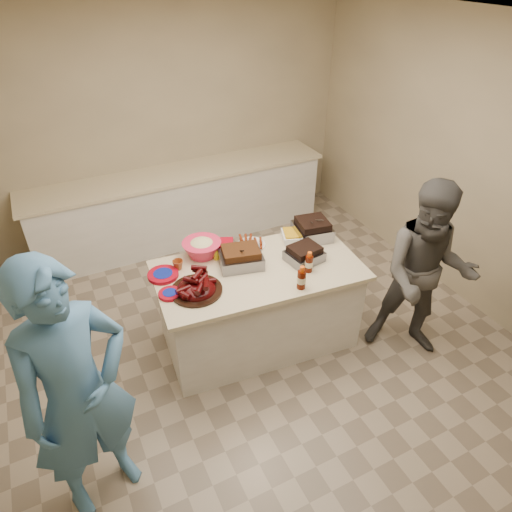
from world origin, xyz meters
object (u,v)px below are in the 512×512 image
coleslaw_bowl (203,255)px  bbq_bottle_a (301,288)px  roasting_pan (312,237)px  rib_platter (197,291)px  mustard_bottle (216,259)px  bbq_bottle_b (308,271)px  plastic_cup (179,269)px  island (258,339)px  guest_blue (109,484)px  guest_gray (407,345)px

coleslaw_bowl → bbq_bottle_a: (0.54, -0.78, 0.00)m
coleslaw_bowl → roasting_pan: bearing=-9.5°
rib_platter → mustard_bottle: 0.46m
bbq_bottle_a → bbq_bottle_b: bearing=43.8°
bbq_bottle_b → coleslaw_bowl: bearing=139.3°
coleslaw_bowl → bbq_bottle_b: (0.72, -0.62, 0.00)m
bbq_bottle_b → plastic_cup: bbq_bottle_b is taller
island → plastic_cup: bearing=159.3°
plastic_cup → guest_blue: plastic_cup is taller
coleslaw_bowl → mustard_bottle: 0.14m
coleslaw_bowl → plastic_cup: size_ratio=3.73×
guest_blue → coleslaw_bowl: bearing=25.4°
island → bbq_bottle_b: bbq_bottle_b is taller
guest_blue → guest_gray: bearing=-17.0°
bbq_bottle_a → guest_gray: (1.03, -0.31, -0.83)m
island → bbq_bottle_b: (0.36, -0.22, 0.83)m
rib_platter → mustard_bottle: size_ratio=3.38×
rib_platter → guest_blue: size_ratio=0.22×
roasting_pan → bbq_bottle_a: (-0.48, -0.61, 0.00)m
roasting_pan → bbq_bottle_a: size_ratio=1.53×
mustard_bottle → guest_blue: 1.89m
rib_platter → mustard_bottle: rib_platter is taller
rib_platter → coleslaw_bowl: coleslaw_bowl is taller
bbq_bottle_a → bbq_bottle_b: (0.17, 0.17, 0.00)m
mustard_bottle → bbq_bottle_b: bearing=-38.9°
bbq_bottle_a → guest_blue: (-1.76, -0.42, -0.83)m
bbq_bottle_a → plastic_cup: (-0.80, 0.68, 0.00)m
bbq_bottle_a → island: bearing=116.1°
rib_platter → bbq_bottle_a: 0.83m
bbq_bottle_a → mustard_bottle: bearing=124.2°
bbq_bottle_a → mustard_bottle: (-0.46, 0.67, 0.00)m
island → coleslaw_bowl: 0.99m
rib_platter → roasting_pan: 1.28m
plastic_cup → guest_blue: size_ratio=0.05×
island → bbq_bottle_a: bbq_bottle_a is taller
roasting_pan → mustard_bottle: (-0.94, 0.06, 0.00)m
mustard_bottle → guest_blue: bearing=-139.9°
rib_platter → guest_blue: (-0.99, -0.75, -0.83)m
mustard_bottle → guest_blue: size_ratio=0.07×
plastic_cup → guest_gray: bearing=-28.4°
bbq_bottle_b → guest_gray: 1.29m
coleslaw_bowl → bbq_bottle_a: coleslaw_bowl is taller
bbq_bottle_b → mustard_bottle: size_ratio=1.55×
bbq_bottle_b → guest_gray: bbq_bottle_b is taller
bbq_bottle_a → guest_blue: bearing=-166.6°
rib_platter → roasting_pan: size_ratio=1.31×
bbq_bottle_b → plastic_cup: 1.10m
bbq_bottle_a → plastic_cup: size_ratio=2.23×
bbq_bottle_b → guest_blue: 2.18m
island → mustard_bottle: size_ratio=14.21×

